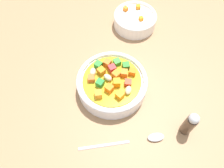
% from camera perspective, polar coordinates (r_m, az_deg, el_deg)
% --- Properties ---
extents(ground_plane, '(1.40, 1.40, 0.02)m').
position_cam_1_polar(ground_plane, '(0.59, 0.00, -1.62)').
color(ground_plane, '#9E754F').
extents(soup_bowl_main, '(0.18, 0.18, 0.06)m').
position_cam_1_polar(soup_bowl_main, '(0.56, -0.00, 0.21)').
color(soup_bowl_main, white).
rests_on(soup_bowl_main, ground_plane).
extents(spoon, '(0.04, 0.20, 0.01)m').
position_cam_1_polar(spoon, '(0.53, 5.90, -14.34)').
color(spoon, silver).
rests_on(spoon, ground_plane).
extents(side_bowl_small, '(0.13, 0.13, 0.05)m').
position_cam_1_polar(side_bowl_small, '(0.72, 5.96, 16.28)').
color(side_bowl_small, white).
rests_on(side_bowl_small, ground_plane).
extents(pepper_shaker, '(0.03, 0.03, 0.08)m').
position_cam_1_polar(pepper_shaker, '(0.53, 19.53, -9.67)').
color(pepper_shaker, '#4C3828').
rests_on(pepper_shaker, ground_plane).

